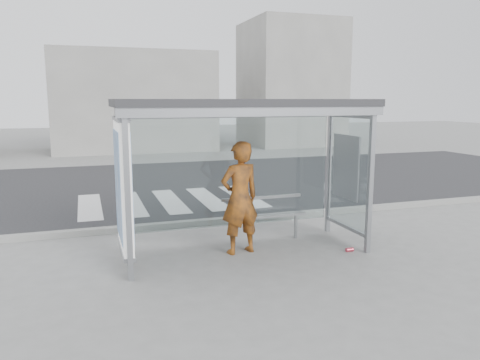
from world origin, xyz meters
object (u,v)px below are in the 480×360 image
person (240,198)px  soda_can (350,250)px  bench (265,215)px  bus_shelter (222,138)px

person → soda_can: person is taller
person → bench: size_ratio=1.22×
person → bench: bearing=-153.6°
person → soda_can: size_ratio=14.55×
bench → person: bearing=-142.6°
bench → soda_can: (1.16, -1.07, -0.46)m
bus_shelter → person: (0.28, -0.07, -1.02)m
bus_shelter → bench: (0.94, 0.44, -1.49)m
bus_shelter → person: bearing=-13.6°
bus_shelter → soda_can: bearing=-16.6°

